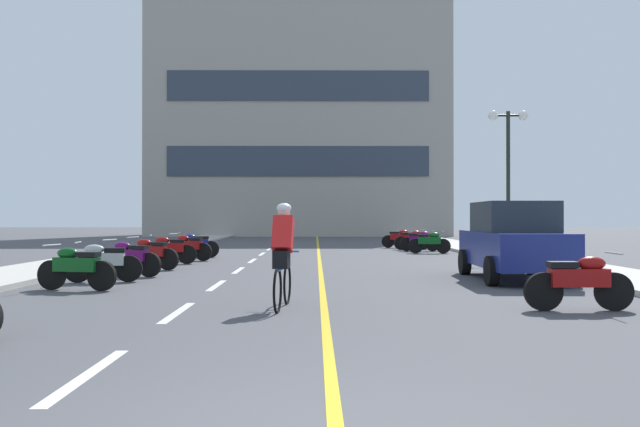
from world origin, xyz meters
TOP-DOWN VIEW (x-y plane):
  - ground_plane at (0.00, 21.00)m, footprint 140.00×140.00m
  - curb_left at (-7.20, 24.00)m, footprint 2.40×72.00m
  - curb_right at (7.20, 24.00)m, footprint 2.40×72.00m
  - lane_dash_0 at (-2.00, 2.00)m, footprint 0.14×2.20m
  - lane_dash_1 at (-2.00, 6.00)m, footprint 0.14×2.20m
  - lane_dash_2 at (-2.00, 10.00)m, footprint 0.14×2.20m
  - lane_dash_3 at (-2.00, 14.00)m, footprint 0.14×2.20m
  - lane_dash_4 at (-2.00, 18.00)m, footprint 0.14×2.20m
  - lane_dash_5 at (-2.00, 22.00)m, footprint 0.14×2.20m
  - lane_dash_6 at (-2.00, 26.00)m, footprint 0.14×2.20m
  - lane_dash_7 at (-2.00, 30.00)m, footprint 0.14×2.20m
  - lane_dash_8 at (-2.00, 34.00)m, footprint 0.14×2.20m
  - lane_dash_9 at (-2.00, 38.00)m, footprint 0.14×2.20m
  - lane_dash_10 at (-2.00, 42.00)m, footprint 0.14×2.20m
  - lane_dash_11 at (-2.00, 46.00)m, footprint 0.14×2.20m
  - centre_line_yellow at (0.25, 24.00)m, footprint 0.12×66.00m
  - office_building at (-1.17, 49.38)m, footprint 23.19×8.88m
  - street_lamp_mid at (7.14, 19.85)m, footprint 1.46×0.36m
  - parked_car_near at (4.74, 11.24)m, footprint 1.99×4.23m
  - motorcycle_1 at (4.23, 6.12)m, footprint 1.70×0.60m
  - motorcycle_2 at (-4.66, 9.07)m, footprint 1.68×0.64m
  - motorcycle_3 at (-4.65, 10.69)m, footprint 1.70×0.60m
  - motorcycle_4 at (-4.47, 12.12)m, footprint 1.66×0.72m
  - motorcycle_5 at (-4.48, 14.23)m, footprint 1.66×0.72m
  - motorcycle_6 at (-4.44, 16.37)m, footprint 1.70×0.60m
  - motorcycle_7 at (-4.16, 18.06)m, footprint 1.66×0.72m
  - motorcycle_8 at (-4.22, 19.63)m, footprint 1.67×0.69m
  - motorcycle_9 at (4.71, 22.40)m, footprint 1.70×0.60m
  - motorcycle_10 at (4.58, 24.06)m, footprint 1.70×0.60m
  - motorcycle_11 at (4.48, 25.55)m, footprint 1.68×0.64m
  - motorcycle_12 at (4.13, 27.26)m, footprint 1.70×0.60m
  - cyclist_rider at (-0.42, 6.48)m, footprint 0.43×1.77m

SIDE VIEW (x-z plane):
  - ground_plane at x=0.00m, z-range 0.00..0.00m
  - lane_dash_0 at x=-2.00m, z-range 0.00..0.01m
  - lane_dash_1 at x=-2.00m, z-range 0.00..0.01m
  - lane_dash_2 at x=-2.00m, z-range 0.00..0.01m
  - lane_dash_3 at x=-2.00m, z-range 0.00..0.01m
  - lane_dash_4 at x=-2.00m, z-range 0.00..0.01m
  - lane_dash_5 at x=-2.00m, z-range 0.00..0.01m
  - lane_dash_6 at x=-2.00m, z-range 0.00..0.01m
  - lane_dash_7 at x=-2.00m, z-range 0.00..0.01m
  - lane_dash_8 at x=-2.00m, z-range 0.00..0.01m
  - lane_dash_9 at x=-2.00m, z-range 0.00..0.01m
  - lane_dash_10 at x=-2.00m, z-range 0.00..0.01m
  - lane_dash_11 at x=-2.00m, z-range 0.00..0.01m
  - centre_line_yellow at x=0.25m, z-range 0.00..0.01m
  - curb_left at x=-7.20m, z-range 0.00..0.12m
  - curb_right at x=7.20m, z-range 0.00..0.12m
  - motorcycle_1 at x=4.23m, z-range 0.01..0.93m
  - motorcycle_2 at x=-4.66m, z-range 0.01..0.93m
  - motorcycle_3 at x=-4.65m, z-range 0.01..0.93m
  - motorcycle_4 at x=-4.47m, z-range 0.01..0.93m
  - motorcycle_5 at x=-4.48m, z-range 0.01..0.93m
  - motorcycle_6 at x=-4.44m, z-range 0.01..0.93m
  - motorcycle_7 at x=-4.16m, z-range 0.01..0.93m
  - motorcycle_8 at x=-4.22m, z-range 0.01..0.93m
  - motorcycle_9 at x=4.71m, z-range 0.01..0.93m
  - motorcycle_10 at x=4.58m, z-range 0.01..0.93m
  - motorcycle_11 at x=4.48m, z-range 0.01..0.93m
  - motorcycle_12 at x=4.13m, z-range 0.01..0.93m
  - cyclist_rider at x=-0.42m, z-range 0.03..1.74m
  - parked_car_near at x=4.74m, z-range 0.01..1.83m
  - street_lamp_mid at x=7.14m, z-range 1.32..6.55m
  - office_building at x=-1.17m, z-range 0.00..18.75m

